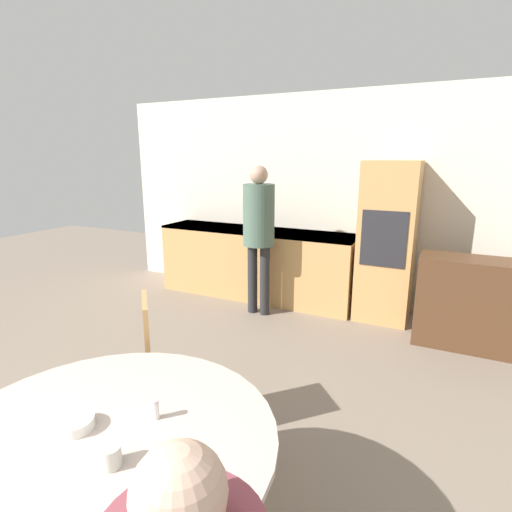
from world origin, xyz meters
TOP-DOWN VIEW (x-y plane):
  - wall_back at (0.00, 5.43)m, footprint 6.16×0.05m
  - kitchen_counter at (-0.92, 5.08)m, footprint 2.61×0.60m
  - oven_unit at (0.71, 5.09)m, footprint 0.59×0.59m
  - sideboard at (1.66, 4.70)m, footprint 1.13×0.45m
  - dining_table at (0.19, 1.44)m, footprint 1.38×1.38m
  - chair_far_left at (-0.37, 2.21)m, footprint 0.57×0.57m
  - person_standing at (-0.64, 4.56)m, footprint 0.36×0.36m
  - cup at (0.34, 1.34)m, footprint 0.08×0.08m
  - bowl_near at (0.05, 1.43)m, footprint 0.16×0.16m
  - salt_shaker at (0.31, 1.62)m, footprint 0.03×0.03m

SIDE VIEW (x-z plane):
  - sideboard at x=1.66m, z-range 0.00..0.89m
  - kitchen_counter at x=-0.92m, z-range 0.01..0.93m
  - chair_far_left at x=-0.37m, z-range 0.05..1.03m
  - dining_table at x=0.19m, z-range 0.17..0.94m
  - bowl_near at x=0.05m, z-range 0.76..0.81m
  - cup at x=0.34m, z-range 0.76..0.84m
  - salt_shaker at x=0.31m, z-range 0.76..0.85m
  - oven_unit at x=0.71m, z-range 0.00..1.79m
  - person_standing at x=-0.64m, z-range 0.21..1.95m
  - wall_back at x=0.00m, z-range 0.00..2.60m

